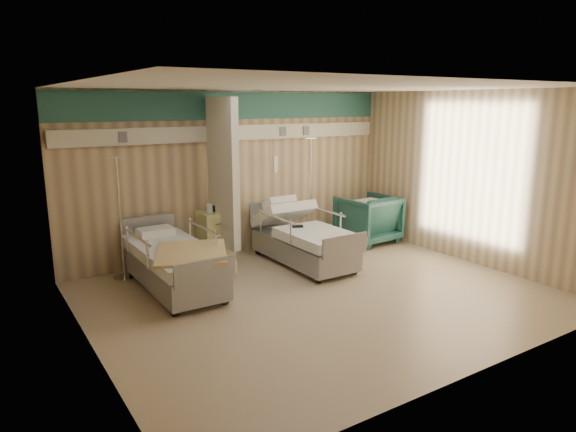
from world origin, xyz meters
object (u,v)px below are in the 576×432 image
Objects in this scene: bed_left at (175,268)px; bedside_cabinet at (216,237)px; visitor_armchair at (368,219)px; iv_stand_left at (123,254)px; iv_stand_right at (310,225)px; bed_right at (303,245)px.

bed_left is 1.39m from bedside_cabinet.
iv_stand_left is at bearing -8.30° from visitor_armchair.
visitor_armchair is at bearing -17.43° from iv_stand_right.
bed_right is 1.06m from iv_stand_right.
bed_right is 1.46m from bedside_cabinet.
bedside_cabinet is at bearing -11.70° from visitor_armchair.
visitor_armchair is 0.53× the size of iv_stand_left.
bed_left is 1.08× the size of iv_stand_right.
iv_stand_right is 3.37m from iv_stand_left.
iv_stand_left is at bearing 119.09° from bed_left.
bedside_cabinet is 0.46× the size of iv_stand_left.
visitor_armchair is at bearing -5.22° from iv_stand_left.
iv_stand_right is at bearing 49.13° from bed_right.
visitor_armchair is (3.99, 0.45, 0.13)m from bed_left.
iv_stand_right reaches higher than visitor_armchair.
bed_left is at bearing 180.00° from bed_right.
bed_left is 1.17× the size of iv_stand_left.
bed_left is (-2.20, 0.00, 0.00)m from bed_right.
bed_right is 2.54× the size of bedside_cabinet.
bedside_cabinet is at bearing 176.86° from iv_stand_right.
bedside_cabinet is (-1.15, 0.90, 0.11)m from bed_right.
bed_left is 0.99m from iv_stand_left.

